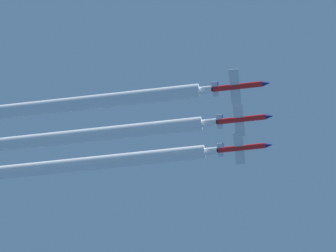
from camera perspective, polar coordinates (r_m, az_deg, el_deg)
The scene contains 6 objects.
jet_far_left at distance 196.78m, azimuth 4.97°, elevation -1.43°, with size 8.98×13.08×3.14m.
jet_inner_left at distance 192.31m, azimuth 4.96°, elevation 0.46°, with size 8.98×13.08×3.14m.
jet_center at distance 186.90m, azimuth 4.70°, elevation 2.63°, with size 8.98×13.08×3.14m.
smoke_trail_far_left at distance 200.98m, azimuth -7.32°, elevation -2.68°, with size 3.08×74.06×3.08m.
smoke_trail_inner_left at distance 197.71m, azimuth -9.19°, elevation -1.03°, with size 3.08×85.35×3.08m.
smoke_trail_center at distance 190.83m, azimuth -7.65°, elevation 1.28°, with size 3.08×70.14×3.08m.
Camera 1 is at (110.23, -1.57, 2.55)m, focal length 92.50 mm.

